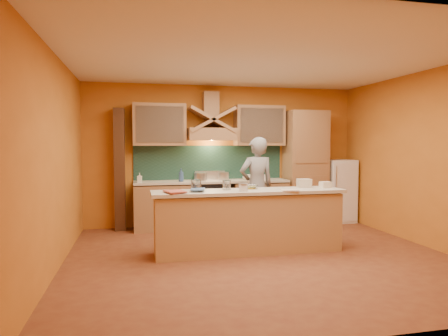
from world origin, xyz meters
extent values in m
cube|color=brown|center=(0.00, 0.00, 0.00)|extent=(5.50, 5.00, 0.01)
cube|color=white|center=(0.00, 0.00, 2.80)|extent=(5.50, 5.00, 0.01)
cube|color=#C87427|center=(0.00, 2.50, 1.40)|extent=(5.50, 0.02, 2.80)
cube|color=#C87427|center=(0.00, -2.50, 1.40)|extent=(5.50, 0.02, 2.80)
cube|color=#C87427|center=(-2.75, 0.00, 1.40)|extent=(0.02, 5.00, 2.80)
cube|color=#C87427|center=(2.75, 0.00, 1.40)|extent=(0.02, 5.00, 2.80)
cube|color=#9D6F48|center=(-1.25, 2.20, 0.43)|extent=(1.10, 0.60, 0.86)
cube|color=#9D6F48|center=(0.65, 2.20, 0.43)|extent=(1.10, 0.60, 0.86)
cube|color=beige|center=(-0.30, 2.20, 0.90)|extent=(3.00, 0.62, 0.04)
cube|color=black|center=(-0.30, 2.20, 0.45)|extent=(0.60, 0.58, 0.90)
cube|color=#18362F|center=(-0.30, 2.48, 1.25)|extent=(3.00, 0.03, 0.70)
cube|color=#9D6F48|center=(-0.30, 2.25, 1.82)|extent=(0.92, 0.50, 0.24)
cube|color=#9D6F48|center=(-0.30, 2.35, 2.40)|extent=(0.30, 0.30, 0.50)
cube|color=#9D6F48|center=(-1.30, 2.33, 2.00)|extent=(1.00, 0.35, 0.80)
cube|color=#9D6F48|center=(0.70, 2.33, 2.00)|extent=(1.00, 0.35, 0.80)
cube|color=#9D6F48|center=(1.65, 2.20, 1.15)|extent=(0.80, 0.60, 2.30)
cube|color=white|center=(2.40, 2.20, 0.65)|extent=(0.58, 0.60, 1.30)
cube|color=#472816|center=(-2.05, 2.35, 1.15)|extent=(0.20, 0.30, 2.30)
cube|color=tan|center=(-0.10, 0.30, 0.44)|extent=(2.80, 0.55, 0.88)
cube|color=beige|center=(-0.10, 0.30, 0.92)|extent=(2.90, 0.62, 0.05)
imported|color=gray|center=(0.36, 1.38, 0.88)|extent=(0.68, 0.49, 1.75)
cylinder|color=#ACACB3|center=(-0.54, 2.13, 0.98)|extent=(0.32, 0.32, 0.16)
cylinder|color=silver|center=(-0.06, 2.24, 0.98)|extent=(0.24, 0.24, 0.16)
imported|color=silver|center=(-1.68, 2.10, 1.01)|extent=(0.09, 0.09, 0.18)
imported|color=#2F4D83|center=(-0.92, 2.08, 1.05)|extent=(0.11, 0.11, 0.25)
imported|color=silver|center=(0.41, 2.15, 0.95)|extent=(0.25, 0.25, 0.07)
cube|color=white|center=(0.60, 2.15, 0.97)|extent=(0.36, 0.32, 0.11)
imported|color=#AF4E3E|center=(-1.34, 0.13, 0.96)|extent=(0.33, 0.39, 0.03)
imported|color=#456698|center=(-0.97, 0.30, 0.98)|extent=(0.26, 0.31, 0.02)
cylinder|color=silver|center=(-0.88, 0.40, 1.02)|extent=(0.19, 0.19, 0.16)
cylinder|color=white|center=(-0.42, 0.40, 1.02)|extent=(0.14, 0.14, 0.14)
cube|color=silver|center=(-0.23, 0.13, 0.99)|extent=(0.14, 0.14, 0.10)
imported|color=silver|center=(-0.03, 0.46, 0.98)|extent=(0.28, 0.28, 0.06)
cube|color=beige|center=(0.46, 0.07, 0.95)|extent=(0.27, 0.22, 0.02)
cube|color=beige|center=(0.86, 0.45, 1.01)|extent=(0.22, 0.18, 0.13)
cube|color=beige|center=(1.16, 0.33, 0.99)|extent=(0.18, 0.15, 0.10)
camera|label=1|loc=(-1.75, -5.43, 1.64)|focal=32.00mm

